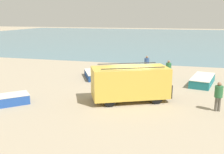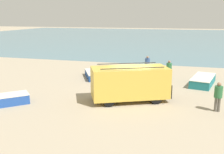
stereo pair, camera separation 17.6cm
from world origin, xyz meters
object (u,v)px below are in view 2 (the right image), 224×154
fisherman_1 (169,69)px  fisherman_2 (147,63)px  parked_van (130,82)px  fishing_rowboat_1 (203,80)px  fisherman_0 (218,94)px  fishing_rowboat_0 (96,74)px

fisherman_1 → fisherman_2: 2.81m
parked_van → fishing_rowboat_1: size_ratio=1.15×
fisherman_1 → parked_van: bearing=70.4°
fisherman_0 → fishing_rowboat_1: bearing=-0.1°
fishing_rowboat_0 → fishing_rowboat_1: 8.96m
fishing_rowboat_1 → fisherman_2: bearing=75.9°
parked_van → fisherman_2: bearing=64.9°
fisherman_2 → fishing_rowboat_0: bearing=51.9°
fisherman_2 → fisherman_1: bearing=158.3°
parked_van → fisherman_2: parked_van is taller
fishing_rowboat_0 → fisherman_1: size_ratio=2.26×
fishing_rowboat_1 → fisherman_2: (-4.82, 2.38, 0.70)m
fishing_rowboat_0 → fisherman_0: (9.38, -6.09, 0.74)m
fishing_rowboat_1 → fisherman_1: size_ratio=2.68×
fishing_rowboat_0 → fisherman_1: fisherman_1 is taller
parked_van → fisherman_2: 8.05m
fishing_rowboat_0 → fisherman_2: 4.91m
parked_van → fishing_rowboat_0: bearing=101.8°
fisherman_1 → fisherman_2: (-2.08, 1.90, 0.01)m
parked_van → fishing_rowboat_1: parked_van is taller
fisherman_2 → parked_van: bearing=111.2°
parked_van → fishing_rowboat_1: (4.74, 5.66, -0.87)m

